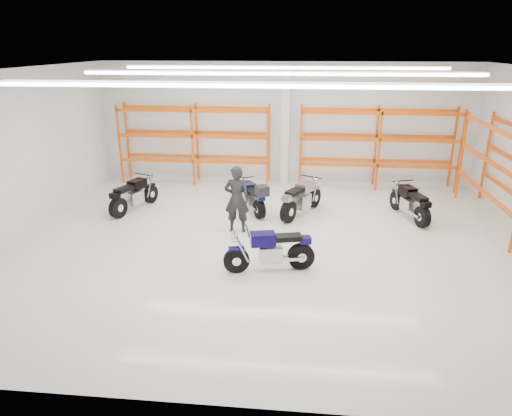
# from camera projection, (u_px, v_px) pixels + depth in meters

# --- Properties ---
(ground) EXTENTS (14.00, 14.00, 0.00)m
(ground) POSITION_uv_depth(u_px,v_px,m) (275.00, 243.00, 12.37)
(ground) COLOR silver
(ground) RESTS_ON ground
(room_shell) EXTENTS (14.02, 12.02, 4.51)m
(room_shell) POSITION_uv_depth(u_px,v_px,m) (277.00, 121.00, 11.28)
(room_shell) COLOR silver
(room_shell) RESTS_ON ground
(motorcycle_main) EXTENTS (2.15, 0.82, 1.07)m
(motorcycle_main) POSITION_uv_depth(u_px,v_px,m) (273.00, 251.00, 10.72)
(motorcycle_main) COLOR black
(motorcycle_main) RESTS_ON ground
(motorcycle_back_a) EXTENTS (1.04, 2.11, 1.08)m
(motorcycle_back_a) POSITION_uv_depth(u_px,v_px,m) (132.00, 196.00, 14.57)
(motorcycle_back_a) COLOR black
(motorcycle_back_a) RESTS_ON ground
(motorcycle_back_b) EXTENTS (1.25, 1.96, 1.10)m
(motorcycle_back_b) POSITION_uv_depth(u_px,v_px,m) (252.00, 197.00, 14.41)
(motorcycle_back_b) COLOR black
(motorcycle_back_b) RESTS_ON ground
(motorcycle_back_c) EXTENTS (1.28, 2.08, 1.13)m
(motorcycle_back_c) POSITION_uv_depth(u_px,v_px,m) (300.00, 199.00, 14.18)
(motorcycle_back_c) COLOR black
(motorcycle_back_c) RESTS_ON ground
(motorcycle_back_d) EXTENTS (0.94, 2.11, 1.07)m
(motorcycle_back_d) POSITION_uv_depth(u_px,v_px,m) (411.00, 204.00, 13.90)
(motorcycle_back_d) COLOR black
(motorcycle_back_d) RESTS_ON ground
(standing_man) EXTENTS (0.72, 0.48, 1.94)m
(standing_man) POSITION_uv_depth(u_px,v_px,m) (237.00, 199.00, 12.84)
(standing_man) COLOR black
(standing_man) RESTS_ON ground
(structural_column) EXTENTS (0.32, 0.32, 4.50)m
(structural_column) POSITION_uv_depth(u_px,v_px,m) (285.00, 124.00, 17.06)
(structural_column) COLOR white
(structural_column) RESTS_ON ground
(pallet_racking_back_left) EXTENTS (5.67, 0.87, 3.00)m
(pallet_racking_back_left) POSITION_uv_depth(u_px,v_px,m) (195.00, 137.00, 17.21)
(pallet_racking_back_left) COLOR #F33A00
(pallet_racking_back_left) RESTS_ON ground
(pallet_racking_back_right) EXTENTS (5.67, 0.87, 3.00)m
(pallet_racking_back_right) POSITION_uv_depth(u_px,v_px,m) (378.00, 140.00, 16.58)
(pallet_racking_back_right) COLOR #F33A00
(pallet_racking_back_right) RESTS_ON ground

